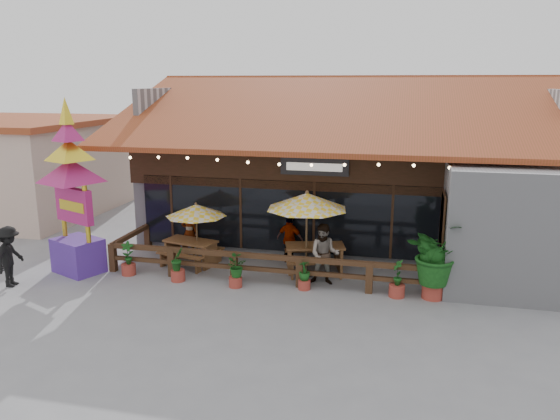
% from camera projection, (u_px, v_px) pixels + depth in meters
% --- Properties ---
extents(ground, '(100.00, 100.00, 0.00)m').
position_uv_depth(ground, '(319.00, 282.00, 16.30)').
color(ground, gray).
rests_on(ground, ground).
extents(restaurant_building, '(15.50, 14.73, 6.09)m').
position_uv_depth(restaurant_building, '(353.00, 174.00, 21.99)').
color(restaurant_building, '#B5B4BA').
rests_on(restaurant_building, ground).
extents(patio_railing, '(10.00, 2.60, 0.92)m').
position_uv_depth(patio_railing, '(244.00, 260.00, 16.40)').
color(patio_railing, '#452B18').
rests_on(patio_railing, ground).
extents(neighbor_building, '(8.40, 8.40, 4.22)m').
position_uv_depth(neighbor_building, '(16.00, 165.00, 24.82)').
color(neighbor_building, beige).
rests_on(neighbor_building, ground).
extents(umbrella_left, '(2.41, 2.41, 2.09)m').
position_uv_depth(umbrella_left, '(196.00, 211.00, 17.44)').
color(umbrella_left, brown).
rests_on(umbrella_left, ground).
extents(umbrella_right, '(3.05, 3.05, 2.67)m').
position_uv_depth(umbrella_right, '(307.00, 201.00, 16.41)').
color(umbrella_right, brown).
rests_on(umbrella_right, ground).
extents(picnic_table_left, '(1.99, 1.82, 0.82)m').
position_uv_depth(picnic_table_left, '(191.00, 248.00, 17.78)').
color(picnic_table_left, brown).
rests_on(picnic_table_left, ground).
extents(picnic_table_right, '(2.16, 1.99, 0.88)m').
position_uv_depth(picnic_table_right, '(315.00, 254.00, 17.09)').
color(picnic_table_right, brown).
rests_on(picnic_table_right, ground).
extents(thai_sign_tower, '(2.82, 2.82, 5.82)m').
position_uv_depth(thai_sign_tower, '(71.00, 176.00, 16.50)').
color(thai_sign_tower, '#4F2998').
rests_on(thai_sign_tower, ground).
extents(tropical_plant, '(2.03, 2.08, 2.20)m').
position_uv_depth(tropical_plant, '(435.00, 255.00, 14.82)').
color(tropical_plant, '#9A352A').
rests_on(tropical_plant, ground).
extents(diner_a, '(0.60, 0.41, 1.58)m').
position_uv_depth(diner_a, '(189.00, 232.00, 18.78)').
color(diner_a, '#361C11').
rests_on(diner_a, ground).
extents(diner_b, '(0.91, 0.72, 1.83)m').
position_uv_depth(diner_b, '(324.00, 254.00, 15.97)').
color(diner_b, '#361C11').
rests_on(diner_b, ground).
extents(diner_c, '(1.00, 0.60, 1.60)m').
position_uv_depth(diner_c, '(290.00, 239.00, 17.91)').
color(diner_c, '#361C11').
rests_on(diner_c, ground).
extents(pedestrian, '(0.84, 1.25, 1.80)m').
position_uv_depth(pedestrian, '(10.00, 256.00, 15.82)').
color(pedestrian, black).
rests_on(pedestrian, ground).
extents(planter_a, '(0.44, 0.44, 1.07)m').
position_uv_depth(planter_a, '(128.00, 261.00, 16.84)').
color(planter_a, '#9A352A').
rests_on(planter_a, ground).
extents(planter_b, '(0.45, 0.48, 1.03)m').
position_uv_depth(planter_b, '(178.00, 266.00, 16.31)').
color(planter_b, '#9A352A').
rests_on(planter_b, ground).
extents(planter_c, '(0.70, 0.65, 0.95)m').
position_uv_depth(planter_c, '(235.00, 270.00, 15.81)').
color(planter_c, '#9A352A').
rests_on(planter_c, ground).
extents(planter_d, '(0.43, 0.43, 0.86)m').
position_uv_depth(planter_d, '(304.00, 276.00, 15.65)').
color(planter_d, '#9A352A').
rests_on(planter_d, ground).
extents(planter_e, '(0.44, 0.45, 1.08)m').
position_uv_depth(planter_e, '(397.00, 281.00, 15.11)').
color(planter_e, '#9A352A').
rests_on(planter_e, ground).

